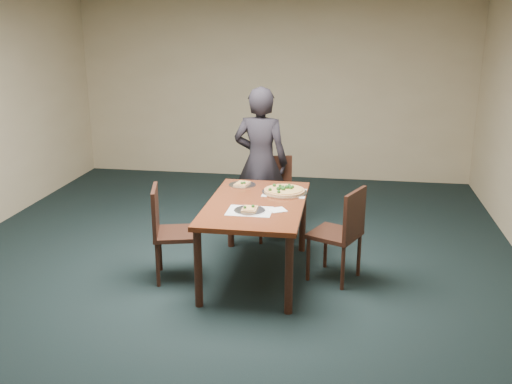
# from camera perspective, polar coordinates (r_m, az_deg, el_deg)

# --- Properties ---
(ground) EXTENTS (8.00, 8.00, 0.00)m
(ground) POSITION_cam_1_polar(r_m,az_deg,el_deg) (5.38, -4.15, -9.59)
(ground) COLOR black
(ground) RESTS_ON ground
(room_shell) EXTENTS (8.00, 8.00, 8.00)m
(room_shell) POSITION_cam_1_polar(r_m,az_deg,el_deg) (4.86, -4.59, 9.08)
(room_shell) COLOR #C7B18A
(room_shell) RESTS_ON ground
(dining_table) EXTENTS (0.90, 1.50, 0.75)m
(dining_table) POSITION_cam_1_polar(r_m,az_deg,el_deg) (5.37, 0.00, -1.96)
(dining_table) COLOR #542110
(dining_table) RESTS_ON ground
(chair_far) EXTENTS (0.51, 0.51, 0.91)m
(chair_far) POSITION_cam_1_polar(r_m,az_deg,el_deg) (6.46, 1.86, -0.01)
(chair_far) COLOR black
(chair_far) RESTS_ON ground
(chair_left) EXTENTS (0.51, 0.51, 0.91)m
(chair_left) POSITION_cam_1_polar(r_m,az_deg,el_deg) (5.44, -8.77, -3.52)
(chair_left) COLOR black
(chair_left) RESTS_ON ground
(chair_right) EXTENTS (0.56, 0.56, 0.91)m
(chair_right) POSITION_cam_1_polar(r_m,az_deg,el_deg) (5.39, 8.65, -3.72)
(chair_right) COLOR black
(chair_right) RESTS_ON ground
(diner) EXTENTS (0.66, 0.47, 1.70)m
(diner) POSITION_cam_1_polar(r_m,az_deg,el_deg) (6.43, 0.47, 3.01)
(diner) COLOR black
(diner) RESTS_ON ground
(placemat_main) EXTENTS (0.42, 0.32, 0.00)m
(placemat_main) POSITION_cam_1_polar(r_m,az_deg,el_deg) (5.64, 2.86, -0.07)
(placemat_main) COLOR white
(placemat_main) RESTS_ON dining_table
(placemat_near) EXTENTS (0.40, 0.30, 0.00)m
(placemat_near) POSITION_cam_1_polar(r_m,az_deg,el_deg) (5.10, -0.64, -1.91)
(placemat_near) COLOR white
(placemat_near) RESTS_ON dining_table
(pizza_pan) EXTENTS (0.45, 0.45, 0.07)m
(pizza_pan) POSITION_cam_1_polar(r_m,az_deg,el_deg) (5.63, 2.85, 0.14)
(pizza_pan) COLOR silver
(pizza_pan) RESTS_ON dining_table
(slice_plate_near) EXTENTS (0.28, 0.28, 0.06)m
(slice_plate_near) POSITION_cam_1_polar(r_m,az_deg,el_deg) (5.09, -0.64, -1.78)
(slice_plate_near) COLOR silver
(slice_plate_near) RESTS_ON dining_table
(slice_plate_far) EXTENTS (0.28, 0.28, 0.05)m
(slice_plate_far) POSITION_cam_1_polar(r_m,az_deg,el_deg) (5.88, -1.39, 0.77)
(slice_plate_far) COLOR silver
(slice_plate_far) RESTS_ON dining_table
(napkin) EXTENTS (0.19, 0.19, 0.01)m
(napkin) POSITION_cam_1_polar(r_m,az_deg,el_deg) (5.12, 2.18, -1.81)
(napkin) COLOR white
(napkin) RESTS_ON dining_table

